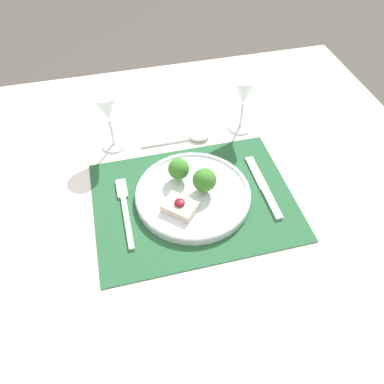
{
  "coord_description": "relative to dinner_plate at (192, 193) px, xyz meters",
  "views": [
    {
      "loc": [
        -0.14,
        -0.53,
        1.42
      ],
      "look_at": [
        -0.0,
        0.01,
        0.78
      ],
      "focal_mm": 35.0,
      "sensor_mm": 36.0,
      "label": 1
    }
  ],
  "objects": [
    {
      "name": "dining_table",
      "position": [
        0.0,
        -0.01,
        -0.11
      ],
      "size": [
        1.26,
        1.19,
        0.76
      ],
      "color": "white",
      "rests_on": "ground_plane"
    },
    {
      "name": "dinner_plate",
      "position": [
        0.0,
        0.0,
        0.0
      ],
      "size": [
        0.26,
        0.26,
        0.08
      ],
      "color": "silver",
      "rests_on": "placemat"
    },
    {
      "name": "knife",
      "position": [
        0.17,
        -0.02,
        -0.01
      ],
      "size": [
        0.02,
        0.2,
        0.01
      ],
      "rotation": [
        0.0,
        0.0,
        0.04
      ],
      "color": "silver",
      "rests_on": "placemat"
    },
    {
      "name": "ground_plane",
      "position": [
        0.0,
        -0.01,
        -0.78
      ],
      "size": [
        8.0,
        8.0,
        0.0
      ],
      "primitive_type": "plane",
      "color": "#4C4742"
    },
    {
      "name": "placemat",
      "position": [
        0.0,
        -0.01,
        -0.02
      ],
      "size": [
        0.45,
        0.35,
        0.0
      ],
      "primitive_type": "cube",
      "color": "#235633",
      "rests_on": "dining_table"
    },
    {
      "name": "spoon",
      "position": [
        0.05,
        0.2,
        -0.01
      ],
      "size": [
        0.19,
        0.05,
        0.02
      ],
      "rotation": [
        0.0,
        0.0,
        0.0
      ],
      "color": "silver",
      "rests_on": "dining_table"
    },
    {
      "name": "wine_glass_near",
      "position": [
        0.19,
        0.22,
        0.09
      ],
      "size": [
        0.08,
        0.08,
        0.16
      ],
      "color": "white",
      "rests_on": "dining_table"
    },
    {
      "name": "fork",
      "position": [
        -0.15,
        0.01,
        -0.01
      ],
      "size": [
        0.02,
        0.2,
        0.01
      ],
      "rotation": [
        0.0,
        0.0,
        0.03
      ],
      "color": "silver",
      "rests_on": "placemat"
    },
    {
      "name": "wine_glass_far",
      "position": [
        -0.15,
        0.23,
        0.1
      ],
      "size": [
        0.08,
        0.08,
        0.16
      ],
      "color": "white",
      "rests_on": "dining_table"
    }
  ]
}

